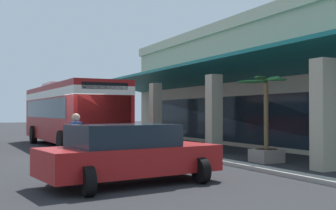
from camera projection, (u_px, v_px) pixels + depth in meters
The scene contains 7 objects.
ground at pixel (241, 150), 19.98m from camera, with size 120.00×120.00×0.00m, color #262628.
curb_strip at pixel (150, 148), 20.42m from camera, with size 29.63×0.50×0.12m, color #9E998E.
plaza_building at pixel (302, 84), 24.67m from camera, with size 24.99×13.58×6.78m.
transit_bus at pixel (70, 111), 21.84m from camera, with size 11.28×3.04×3.34m.
parked_sedan_red at pixel (129, 154), 10.43m from camera, with size 2.82×4.60×1.47m.
pedestrian at pixel (76, 140), 11.81m from camera, with size 0.69×0.43×1.74m.
potted_palm at pixel (266, 141), 14.98m from camera, with size 1.72×1.45×3.04m.
Camera 1 is at (16.50, -3.84, 1.77)m, focal length 45.45 mm.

